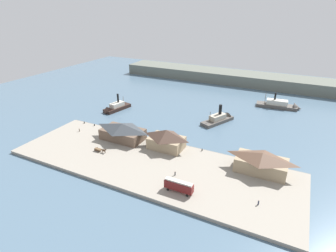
# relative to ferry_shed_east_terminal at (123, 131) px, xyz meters

# --- Properties ---
(ground_plane) EXTENTS (320.00, 320.00, 0.00)m
(ground_plane) POSITION_rel_ferry_shed_east_terminal_xyz_m (20.06, 10.58, -4.96)
(ground_plane) COLOR slate
(quay_promenade) EXTENTS (110.00, 36.00, 1.20)m
(quay_promenade) POSITION_rel_ferry_shed_east_terminal_xyz_m (20.06, -11.42, -4.36)
(quay_promenade) COLOR gray
(quay_promenade) RESTS_ON ground
(seawall_edge) EXTENTS (110.00, 0.80, 1.00)m
(seawall_edge) POSITION_rel_ferry_shed_east_terminal_xyz_m (20.06, 6.98, -4.46)
(seawall_edge) COLOR slate
(seawall_edge) RESTS_ON ground
(ferry_shed_east_terminal) EXTENTS (18.89, 10.85, 7.39)m
(ferry_shed_east_terminal) POSITION_rel_ferry_shed_east_terminal_xyz_m (0.00, 0.00, 0.00)
(ferry_shed_east_terminal) COLOR brown
(ferry_shed_east_terminal) RESTS_ON quay_promenade
(ferry_shed_central_terminal) EXTENTS (14.38, 9.78, 8.18)m
(ferry_shed_central_terminal) POSITION_rel_ferry_shed_east_terminal_xyz_m (20.83, 1.35, 0.40)
(ferry_shed_central_terminal) COLOR #998466
(ferry_shed_central_terminal) RESTS_ON quay_promenade
(ferry_shed_west_terminal) EXTENTS (17.87, 9.90, 7.42)m
(ferry_shed_west_terminal) POSITION_rel_ferry_shed_east_terminal_xyz_m (58.66, 0.95, 0.01)
(ferry_shed_west_terminal) COLOR #998466
(ferry_shed_west_terminal) RESTS_ON quay_promenade
(street_tram) EXTENTS (9.49, 2.39, 4.10)m
(street_tram) POSITION_rel_ferry_shed_east_terminal_xyz_m (37.37, -22.67, -1.35)
(street_tram) COLOR maroon
(street_tram) RESTS_ON quay_promenade
(horse_cart) EXTENTS (5.84, 1.38, 1.87)m
(horse_cart) POSITION_rel_ferry_shed_east_terminal_xyz_m (-1.67, -13.56, -2.83)
(horse_cart) COLOR brown
(horse_cart) RESTS_ON quay_promenade
(pedestrian_at_waters_edge) EXTENTS (0.42, 0.42, 1.68)m
(pedestrian_at_waters_edge) POSITION_rel_ferry_shed_east_terminal_xyz_m (61.15, -17.60, -2.99)
(pedestrian_at_waters_edge) COLOR #33384C
(pedestrian_at_waters_edge) RESTS_ON quay_promenade
(pedestrian_walking_east) EXTENTS (0.41, 0.41, 1.67)m
(pedestrian_walking_east) POSITION_rel_ferry_shed_east_terminal_xyz_m (-22.88, -2.84, -3.00)
(pedestrian_walking_east) COLOR #6B5B4C
(pedestrian_walking_east) RESTS_ON quay_promenade
(pedestrian_near_west_shed) EXTENTS (0.40, 0.40, 1.61)m
(pedestrian_near_west_shed) POSITION_rel_ferry_shed_east_terminal_xyz_m (32.46, -14.94, -3.02)
(pedestrian_near_west_shed) COLOR #232328
(pedestrian_near_west_shed) RESTS_ON quay_promenade
(mooring_post_center_west) EXTENTS (0.44, 0.44, 0.90)m
(mooring_post_center_west) POSITION_rel_ferry_shed_east_terminal_xyz_m (-27.41, 5.37, -3.31)
(mooring_post_center_west) COLOR black
(mooring_post_center_west) RESTS_ON quay_promenade
(mooring_post_center_east) EXTENTS (0.44, 0.44, 0.90)m
(mooring_post_center_east) POSITION_rel_ferry_shed_east_terminal_xyz_m (-12.11, 5.10, -3.31)
(mooring_post_center_east) COLOR black
(mooring_post_center_east) RESTS_ON quay_promenade
(mooring_post_east) EXTENTS (0.44, 0.44, 0.90)m
(mooring_post_east) POSITION_rel_ferry_shed_east_terminal_xyz_m (35.03, 5.51, -3.31)
(mooring_post_east) COLOR black
(mooring_post_east) RESTS_ON quay_promenade
(mooring_post_west) EXTENTS (0.44, 0.44, 0.90)m
(mooring_post_west) POSITION_rel_ferry_shed_east_terminal_xyz_m (-20.91, 5.34, -3.31)
(mooring_post_west) COLOR black
(mooring_post_west) RESTS_ON quay_promenade
(ferry_approaching_west) EXTENTS (9.00, 18.87, 10.87)m
(ferry_approaching_west) POSITION_rel_ferry_shed_east_terminal_xyz_m (-26.43, 29.24, -3.41)
(ferry_approaching_west) COLOR black
(ferry_approaching_west) RESTS_ON ground
(ferry_approaching_east) EXTENTS (13.90, 21.27, 11.09)m
(ferry_approaching_east) POSITION_rel_ferry_shed_east_terminal_xyz_m (32.27, 41.23, -3.40)
(ferry_approaching_east) COLOR #514C47
(ferry_approaching_east) RESTS_ON ground
(ferry_moored_east) EXTENTS (25.13, 8.65, 11.01)m
(ferry_moored_east) POSITION_rel_ferry_shed_east_terminal_xyz_m (58.82, 76.59, -3.39)
(ferry_moored_east) COLOR #514C47
(ferry_moored_east) RESTS_ON ground
(far_headland) EXTENTS (180.00, 24.00, 8.00)m
(far_headland) POSITION_rel_ferry_shed_east_terminal_xyz_m (20.06, 120.58, -0.96)
(far_headland) COLOR #60665B
(far_headland) RESTS_ON ground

